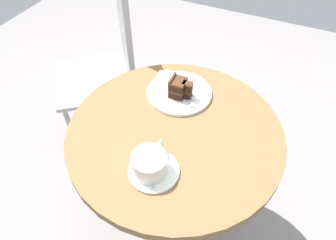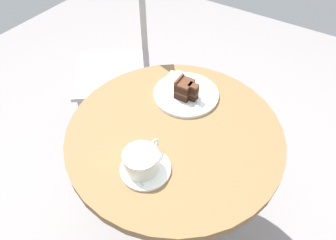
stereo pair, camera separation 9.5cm
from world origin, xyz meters
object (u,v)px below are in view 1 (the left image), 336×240
object	(u,v)px
fork	(191,97)
cake_slice	(179,88)
coffee_cup	(151,163)
napkin	(175,85)
cafe_chair	(111,60)
saucer	(154,171)
teaspoon	(139,173)
cake_plate	(179,93)

from	to	relation	value
fork	cake_slice	bearing A→B (deg)	-111.65
coffee_cup	cake_slice	size ratio (longest dim) A/B	1.73
fork	napkin	bearing A→B (deg)	-149.49
cafe_chair	napkin	bearing A→B (deg)	28.77
saucer	napkin	xyz separation A→B (m)	(0.38, 0.10, -0.00)
saucer	coffee_cup	world-z (taller)	coffee_cup
teaspoon	cafe_chair	world-z (taller)	cafe_chair
coffee_cup	cake_slice	distance (m)	0.33
saucer	cafe_chair	world-z (taller)	cafe_chair
cafe_chair	cake_slice	bearing A→B (deg)	24.90
fork	napkin	xyz separation A→B (m)	(0.05, 0.08, -0.01)
cafe_chair	coffee_cup	bearing A→B (deg)	4.52
coffee_cup	teaspoon	bearing A→B (deg)	131.81
cake_plate	napkin	distance (m)	0.05
fork	cafe_chair	xyz separation A→B (m)	(0.23, 0.50, -0.14)
cake_plate	cafe_chair	bearing A→B (deg)	64.12
coffee_cup	fork	bearing A→B (deg)	1.78
coffee_cup	cake_plate	bearing A→B (deg)	9.88
saucer	cake_slice	distance (m)	0.33
coffee_cup	cafe_chair	size ratio (longest dim) A/B	0.14
fork	cafe_chair	distance (m)	0.57
cake_slice	coffee_cup	bearing A→B (deg)	-170.72
napkin	cafe_chair	size ratio (longest dim) A/B	0.18
cake_slice	cafe_chair	bearing A→B (deg)	62.72
teaspoon	cake_plate	xyz separation A→B (m)	(0.37, 0.03, -0.01)
cake_slice	fork	size ratio (longest dim) A/B	0.60
cake_slice	fork	xyz separation A→B (m)	(0.00, -0.04, -0.03)
teaspoon	fork	world-z (taller)	fork
saucer	cake_plate	bearing A→B (deg)	10.99
napkin	cake_slice	bearing A→B (deg)	-144.34
cake_slice	napkin	world-z (taller)	cake_slice
saucer	cake_slice	bearing A→B (deg)	10.45
coffee_cup	teaspoon	distance (m)	0.05
teaspoon	napkin	bearing A→B (deg)	-59.67
cake_plate	cake_slice	distance (m)	0.04
cake_plate	teaspoon	bearing A→B (deg)	-175.13
teaspoon	cafe_chair	size ratio (longest dim) A/B	0.10
fork	teaspoon	bearing A→B (deg)	-31.09
fork	saucer	bearing A→B (deg)	-25.26
teaspoon	napkin	distance (m)	0.41
cake_slice	teaspoon	bearing A→B (deg)	-175.95
saucer	cafe_chair	size ratio (longest dim) A/B	0.15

